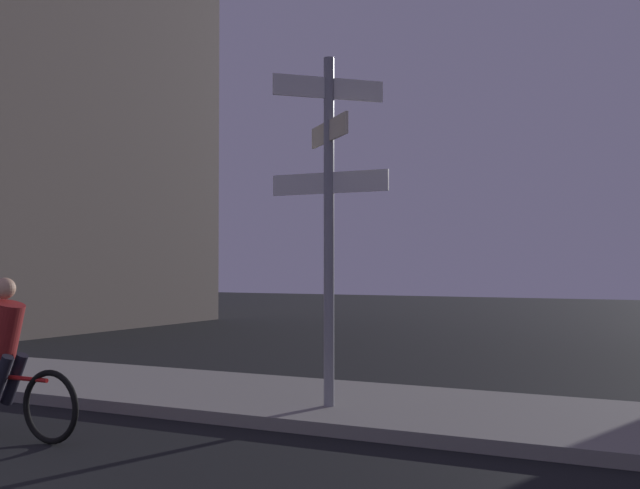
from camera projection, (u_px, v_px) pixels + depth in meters
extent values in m
cube|color=gray|center=(245.00, 396.00, 9.93)|extent=(40.00, 2.74, 0.14)
cylinder|color=gray|center=(329.00, 231.00, 8.90)|extent=(0.12, 0.12, 3.97)
cube|color=white|center=(329.00, 88.00, 8.94)|extent=(0.96, 0.96, 0.24)
cube|color=beige|center=(329.00, 131.00, 8.93)|extent=(0.87, 0.87, 0.24)
cube|color=white|center=(329.00, 183.00, 8.91)|extent=(1.46, 0.03, 0.24)
torus|color=black|center=(50.00, 407.00, 7.57)|extent=(0.72, 0.07, 0.72)
cylinder|color=red|center=(11.00, 377.00, 7.83)|extent=(1.00, 0.06, 0.04)
cylinder|color=maroon|center=(4.00, 329.00, 7.89)|extent=(0.46, 0.33, 0.61)
sphere|color=tan|center=(5.00, 288.00, 7.90)|extent=(0.22, 0.22, 0.22)
cylinder|color=black|center=(14.00, 379.00, 7.93)|extent=(0.34, 0.12, 0.55)
cylinder|color=black|center=(0.00, 381.00, 7.77)|extent=(0.34, 0.12, 0.55)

